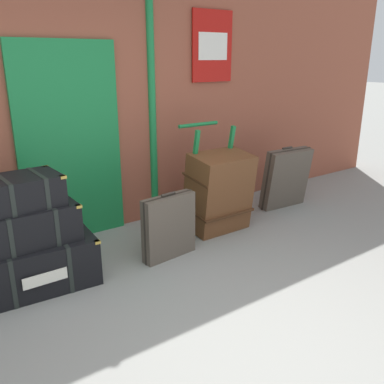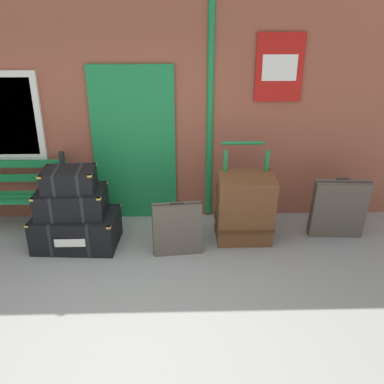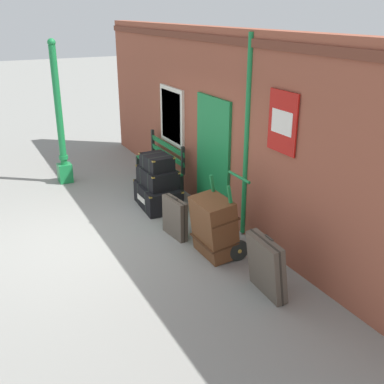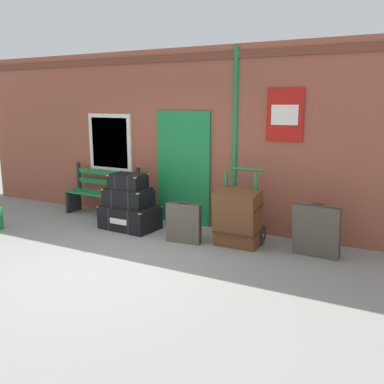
% 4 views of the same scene
% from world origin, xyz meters
% --- Properties ---
extents(ground_plane, '(60.00, 60.00, 0.00)m').
position_xyz_m(ground_plane, '(0.00, 0.00, 0.00)').
color(ground_plane, gray).
extents(brick_facade, '(10.40, 0.35, 3.20)m').
position_xyz_m(brick_facade, '(-0.01, 2.60, 1.60)').
color(brick_facade, brown).
rests_on(brick_facade, ground).
extents(platform_bench, '(1.60, 0.43, 1.01)m').
position_xyz_m(platform_bench, '(-1.79, 2.16, 0.44)').
color(platform_bench, '#197A3D').
rests_on(platform_bench, ground).
extents(steamer_trunk_base, '(1.05, 0.71, 0.43)m').
position_xyz_m(steamer_trunk_base, '(-0.76, 1.65, 0.21)').
color(steamer_trunk_base, black).
rests_on(steamer_trunk_base, ground).
extents(steamer_trunk_middle, '(0.82, 0.56, 0.33)m').
position_xyz_m(steamer_trunk_middle, '(-0.79, 1.66, 0.58)').
color(steamer_trunk_middle, black).
rests_on(steamer_trunk_middle, steamer_trunk_base).
extents(steamer_trunk_top, '(0.63, 0.48, 0.27)m').
position_xyz_m(steamer_trunk_top, '(-0.78, 1.65, 0.87)').
color(steamer_trunk_top, black).
rests_on(steamer_trunk_top, steamer_trunk_middle).
extents(porters_trolley, '(0.71, 0.59, 1.20)m').
position_xyz_m(porters_trolley, '(1.32, 1.84, 0.27)').
color(porters_trolley, black).
rests_on(porters_trolley, ground).
extents(large_brown_trunk, '(0.70, 0.54, 0.93)m').
position_xyz_m(large_brown_trunk, '(1.32, 1.67, 0.46)').
color(large_brown_trunk, brown).
rests_on(large_brown_trunk, ground).
extents(suitcase_beige, '(0.69, 0.31, 0.82)m').
position_xyz_m(suitcase_beige, '(2.53, 1.75, 0.40)').
color(suitcase_beige, '#51473D').
rests_on(suitcase_beige, ground).
extents(suitcase_oxblood, '(0.59, 0.20, 0.69)m').
position_xyz_m(suitcase_oxblood, '(0.49, 1.41, 0.32)').
color(suitcase_oxblood, '#51473D').
rests_on(suitcase_oxblood, ground).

